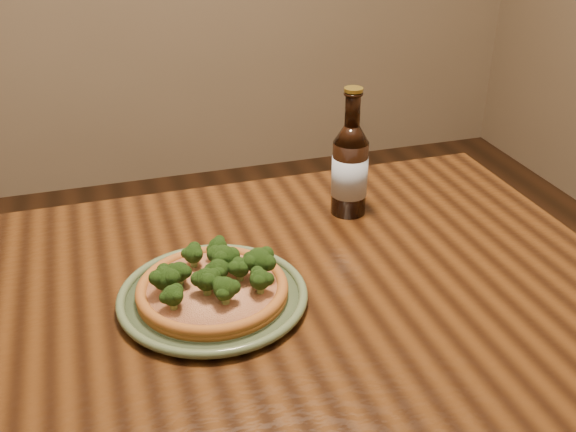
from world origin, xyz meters
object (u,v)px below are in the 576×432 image
object	(u,v)px
plate	(213,296)
pizza	(213,285)
table	(135,388)
beer_bottle	(350,168)

from	to	relation	value
plate	pizza	xyz separation A→B (m)	(0.00, 0.00, 0.02)
table	pizza	distance (m)	0.19
table	plate	distance (m)	0.18
table	beer_bottle	xyz separation A→B (m)	(0.44, 0.26, 0.18)
pizza	plate	bearing A→B (deg)	-154.69
plate	beer_bottle	world-z (taller)	beer_bottle
plate	beer_bottle	distance (m)	0.38
plate	beer_bottle	size ratio (longest dim) A/B	1.19
table	pizza	world-z (taller)	pizza
beer_bottle	plate	bearing A→B (deg)	-132.28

